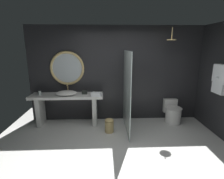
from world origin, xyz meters
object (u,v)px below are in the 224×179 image
tissue_box (85,92)px  round_wall_mirror (67,68)px  vessel_sink (66,93)px  hanging_bathrobe (220,78)px  waste_bin (109,125)px  rain_shower_head (172,39)px  toilet (172,113)px  tumbler_cup (40,93)px  folded_hand_towel (96,94)px

tissue_box → round_wall_mirror: 0.80m
vessel_sink → hanging_bathrobe: (3.56, -0.75, 0.50)m
waste_bin → vessel_sink: bearing=155.9°
round_wall_mirror → rain_shower_head: (2.62, -0.41, 0.74)m
tissue_box → round_wall_mirror: round_wall_mirror is taller
tissue_box → rain_shower_head: bearing=-5.6°
vessel_sink → rain_shower_head: rain_shower_head is taller
vessel_sink → toilet: 2.94m
tissue_box → waste_bin: 1.10m
vessel_sink → toilet: vessel_sink is taller
vessel_sink → tumbler_cup: vessel_sink is taller
round_wall_mirror → hanging_bathrobe: (3.56, -1.01, -0.11)m
rain_shower_head → waste_bin: 2.58m
toilet → folded_hand_towel: folded_hand_towel is taller
toilet → waste_bin: (-1.78, -0.53, -0.09)m
vessel_sink → tumbler_cup: 0.69m
hanging_bathrobe → round_wall_mirror: bearing=164.1°
vessel_sink → tumbler_cup: bearing=179.2°
rain_shower_head → tissue_box: bearing=174.4°
tumbler_cup → waste_bin: bearing=-15.7°
tumbler_cup → toilet: tumbler_cup is taller
round_wall_mirror → waste_bin: bearing=-34.7°
toilet → tumbler_cup: bearing=-179.5°
vessel_sink → folded_hand_towel: 0.80m
folded_hand_towel → waste_bin: bearing=-47.4°
tissue_box → rain_shower_head: 2.56m
vessel_sink → hanging_bathrobe: size_ratio=0.77×
hanging_bathrobe → folded_hand_towel: bearing=167.9°
toilet → hanging_bathrobe: bearing=-49.0°
tissue_box → round_wall_mirror: (-0.46, 0.20, 0.62)m
tumbler_cup → folded_hand_towel: tumbler_cup is taller
folded_hand_towel → hanging_bathrobe: bearing=-12.1°
tissue_box → toilet: size_ratio=0.22×
round_wall_mirror → waste_bin: round_wall_mirror is taller
tissue_box → toilet: bearing=-0.6°
tissue_box → hanging_bathrobe: hanging_bathrobe is taller
tumbler_cup → hanging_bathrobe: hanging_bathrobe is taller
vessel_sink → waste_bin: 1.40m
round_wall_mirror → toilet: bearing=-4.5°
toilet → folded_hand_towel: 2.19m
rain_shower_head → vessel_sink: bearing=176.8°
vessel_sink → waste_bin: vessel_sink is taller
toilet → round_wall_mirror: bearing=175.5°
vessel_sink → round_wall_mirror: bearing=89.4°
round_wall_mirror → tissue_box: bearing=-23.7°
waste_bin → folded_hand_towel: 0.84m
rain_shower_head → toilet: (0.26, 0.19, -1.97)m
vessel_sink → tissue_box: vessel_sink is taller
vessel_sink → tissue_box: 0.47m
tissue_box → round_wall_mirror: size_ratio=0.15×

